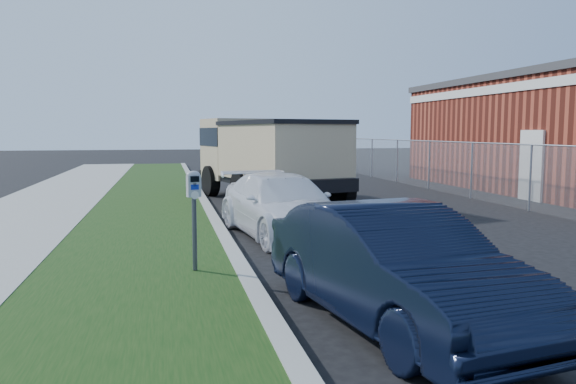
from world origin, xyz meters
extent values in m
plane|color=black|center=(0.00, 0.00, 0.00)|extent=(120.00, 120.00, 0.00)
cube|color=gray|center=(-2.60, 2.00, 0.07)|extent=(0.25, 50.00, 0.15)
cube|color=black|center=(-4.20, 2.00, 0.07)|extent=(3.00, 50.00, 0.13)
plane|color=slate|center=(6.00, 7.00, 0.90)|extent=(0.00, 30.00, 30.00)
cylinder|color=gray|center=(6.00, 7.00, 1.80)|extent=(0.04, 30.00, 0.04)
cylinder|color=gray|center=(6.00, 4.00, 0.90)|extent=(0.06, 0.06, 1.80)
cylinder|color=gray|center=(6.00, 7.00, 0.90)|extent=(0.06, 0.06, 1.80)
cylinder|color=gray|center=(6.00, 10.00, 0.90)|extent=(0.06, 0.06, 1.80)
cylinder|color=gray|center=(6.00, 13.00, 0.90)|extent=(0.06, 0.06, 1.80)
cylinder|color=gray|center=(6.00, 16.00, 0.90)|extent=(0.06, 0.06, 1.80)
cylinder|color=gray|center=(6.00, 19.00, 0.90)|extent=(0.06, 0.06, 1.80)
cylinder|color=gray|center=(6.00, 22.00, 0.90)|extent=(0.06, 0.06, 1.80)
cube|color=silver|center=(7.48, 8.00, 3.60)|extent=(0.06, 14.00, 0.30)
cube|color=silver|center=(7.45, 6.00, 1.10)|extent=(0.08, 1.10, 2.20)
cylinder|color=#3F4247|center=(-3.29, -1.28, 0.66)|extent=(0.08, 0.08, 1.05)
cube|color=gray|center=(-3.29, -1.28, 1.37)|extent=(0.21, 0.16, 0.32)
ellipsoid|color=gray|center=(-3.29, -1.28, 1.53)|extent=(0.22, 0.17, 0.12)
cube|color=black|center=(-3.28, -1.35, 1.48)|extent=(0.13, 0.04, 0.08)
cube|color=#0D2399|center=(-3.28, -1.34, 1.36)|extent=(0.11, 0.03, 0.07)
cylinder|color=silver|center=(-3.28, -1.34, 1.24)|extent=(0.11, 0.03, 0.12)
cube|color=#3F4247|center=(-3.28, -1.34, 1.39)|extent=(0.04, 0.02, 0.05)
imported|color=white|center=(-1.35, 1.81, 0.64)|extent=(2.40, 4.59, 1.27)
imported|color=black|center=(-1.24, -3.73, 0.67)|extent=(2.07, 4.23, 1.34)
cube|color=black|center=(-0.53, 7.57, 0.73)|extent=(3.76, 6.83, 0.35)
cube|color=tan|center=(-1.11, 9.83, 1.57)|extent=(2.76, 2.35, 2.03)
cube|color=black|center=(-1.11, 9.83, 1.97)|extent=(2.79, 2.38, 0.61)
cube|color=tan|center=(-0.33, 6.79, 1.57)|extent=(3.40, 4.72, 1.62)
cube|color=black|center=(-0.33, 6.79, 2.41)|extent=(3.53, 4.84, 0.12)
cube|color=black|center=(-1.34, 10.76, 0.66)|extent=(2.39, 0.75, 0.30)
cylinder|color=black|center=(-2.21, 9.45, 0.51)|extent=(0.56, 1.06, 1.01)
cylinder|color=black|center=(0.05, 10.02, 0.51)|extent=(0.56, 1.06, 1.01)
cylinder|color=black|center=(-1.53, 6.80, 0.51)|extent=(0.56, 1.06, 1.01)
cylinder|color=black|center=(0.72, 7.37, 0.51)|extent=(0.56, 1.06, 1.01)
cylinder|color=black|center=(-1.08, 5.03, 0.51)|extent=(0.56, 1.06, 1.01)
cylinder|color=black|center=(1.17, 5.60, 0.51)|extent=(0.56, 1.06, 1.01)
camera|label=1|loc=(-3.68, -9.42, 2.15)|focal=35.00mm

